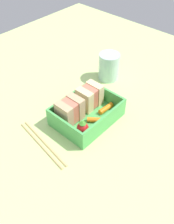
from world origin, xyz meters
TOP-DOWN VIEW (x-y plane):
  - ground_plane at (0.00, 0.00)cm, footprint 120.00×120.00cm
  - bento_tray at (0.00, 0.00)cm, footprint 16.92×12.72cm
  - bento_rim at (0.00, 0.00)cm, footprint 16.92×12.72cm
  - sandwich_left at (-3.78, 2.46)cm, footprint 6.33×4.91cm
  - sandwich_center_left at (3.78, 2.46)cm, footprint 6.33×4.91cm
  - strawberry_far_left at (-4.90, -2.99)cm, footprint 2.96×2.96cm
  - carrot_stick_left at (-0.19, -3.17)cm, footprint 3.85×4.41cm
  - carrot_stick_far_left at (5.14, -2.31)cm, footprint 4.78×1.73cm
  - chopstick_pair at (-13.68, 2.31)cm, footprint 4.26×18.33cm
  - drinking_glass at (18.83, 7.73)cm, footprint 6.47×6.47cm

SIDE VIEW (x-z plane):
  - ground_plane at x=0.00cm, z-range -2.00..0.00cm
  - chopstick_pair at x=-13.68cm, z-range 0.00..0.70cm
  - bento_tray at x=0.00cm, z-range 0.00..1.20cm
  - carrot_stick_left at x=-0.19cm, z-range 1.20..2.52cm
  - carrot_stick_far_left at x=5.14cm, z-range 1.20..2.60cm
  - strawberry_far_left at x=-4.90cm, z-range 1.02..4.59cm
  - bento_rim at x=0.00cm, z-range 1.20..5.43cm
  - drinking_glass at x=18.83cm, z-range 0.00..8.54cm
  - sandwich_left at x=-3.78cm, z-range 1.20..7.34cm
  - sandwich_center_left at x=3.78cm, z-range 1.20..7.34cm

